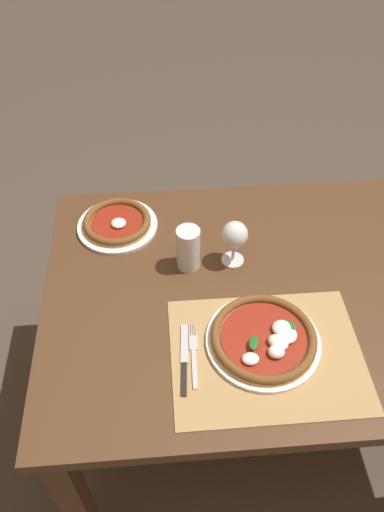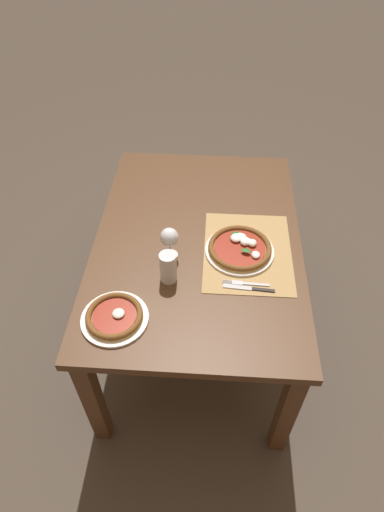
% 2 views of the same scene
% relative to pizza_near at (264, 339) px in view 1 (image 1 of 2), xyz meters
% --- Properties ---
extents(ground_plane, '(24.00, 24.00, 0.00)m').
position_rel_pizza_near_xyz_m(ground_plane, '(0.08, 0.19, -0.76)').
color(ground_plane, '#473D33').
extents(dining_table, '(1.39, 0.96, 0.74)m').
position_rel_pizza_near_xyz_m(dining_table, '(0.08, 0.19, -0.12)').
color(dining_table, '#4C301C').
rests_on(dining_table, ground).
extents(paper_placemat, '(0.51, 0.39, 0.00)m').
position_rel_pizza_near_xyz_m(paper_placemat, '(0.00, -0.04, -0.02)').
color(paper_placemat, '#A88451').
rests_on(paper_placemat, dining_table).
extents(pizza_near, '(0.31, 0.31, 0.05)m').
position_rel_pizza_near_xyz_m(pizza_near, '(0.00, 0.00, 0.00)').
color(pizza_near, white).
rests_on(pizza_near, paper_placemat).
extents(pizza_far, '(0.27, 0.27, 0.04)m').
position_rel_pizza_near_xyz_m(pizza_far, '(-0.40, 0.49, -0.00)').
color(pizza_far, white).
rests_on(pizza_far, dining_table).
extents(wine_glass, '(0.08, 0.08, 0.16)m').
position_rel_pizza_near_xyz_m(wine_glass, '(-0.04, 0.31, 0.08)').
color(wine_glass, silver).
rests_on(wine_glass, dining_table).
extents(pint_glass, '(0.07, 0.07, 0.15)m').
position_rel_pizza_near_xyz_m(pint_glass, '(-0.18, 0.30, 0.05)').
color(pint_glass, silver).
rests_on(pint_glass, dining_table).
extents(fork, '(0.03, 0.20, 0.00)m').
position_rel_pizza_near_xyz_m(fork, '(-0.19, -0.02, -0.02)').
color(fork, '#B7B7BC').
rests_on(fork, paper_placemat).
extents(knife, '(0.03, 0.22, 0.01)m').
position_rel_pizza_near_xyz_m(knife, '(-0.22, -0.03, -0.02)').
color(knife, black).
rests_on(knife, paper_placemat).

